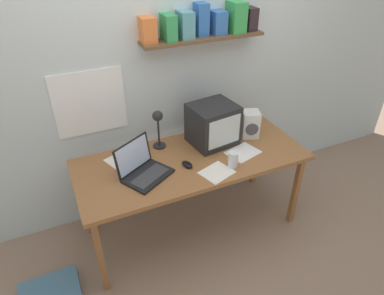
{
  "coord_description": "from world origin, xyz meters",
  "views": [
    {
      "loc": [
        -0.9,
        -1.99,
        2.29
      ],
      "look_at": [
        0.0,
        0.0,
        0.84
      ],
      "focal_mm": 32.0,
      "sensor_mm": 36.0,
      "label": 1
    }
  ],
  "objects_px": {
    "crt_monitor": "(213,124)",
    "space_heater": "(250,124)",
    "desk_lamp": "(158,124)",
    "open_notebook": "(217,172)",
    "juice_glass": "(233,160)",
    "laptop": "(142,167)",
    "loose_paper_near_monitor": "(243,152)",
    "corner_desk": "(192,164)",
    "printed_handout": "(124,158)",
    "computer_mouse": "(187,164)"
  },
  "relations": [
    {
      "from": "crt_monitor",
      "to": "space_heater",
      "type": "bearing_deg",
      "value": -15.07
    },
    {
      "from": "desk_lamp",
      "to": "open_notebook",
      "type": "bearing_deg",
      "value": -41.13
    },
    {
      "from": "desk_lamp",
      "to": "open_notebook",
      "type": "height_order",
      "value": "desk_lamp"
    },
    {
      "from": "juice_glass",
      "to": "desk_lamp",
      "type": "bearing_deg",
      "value": 132.81
    },
    {
      "from": "laptop",
      "to": "loose_paper_near_monitor",
      "type": "bearing_deg",
      "value": -34.54
    },
    {
      "from": "corner_desk",
      "to": "space_heater",
      "type": "distance_m",
      "value": 0.62
    },
    {
      "from": "laptop",
      "to": "printed_handout",
      "type": "relative_size",
      "value": 1.39
    },
    {
      "from": "crt_monitor",
      "to": "space_heater",
      "type": "relative_size",
      "value": 1.72
    },
    {
      "from": "space_heater",
      "to": "computer_mouse",
      "type": "relative_size",
      "value": 1.98
    },
    {
      "from": "desk_lamp",
      "to": "space_heater",
      "type": "relative_size",
      "value": 1.53
    },
    {
      "from": "juice_glass",
      "to": "loose_paper_near_monitor",
      "type": "xyz_separation_m",
      "value": [
        0.17,
        0.13,
        -0.05
      ]
    },
    {
      "from": "space_heater",
      "to": "printed_handout",
      "type": "distance_m",
      "value": 1.09
    },
    {
      "from": "corner_desk",
      "to": "printed_handout",
      "type": "xyz_separation_m",
      "value": [
        -0.49,
        0.23,
        0.06
      ]
    },
    {
      "from": "juice_glass",
      "to": "open_notebook",
      "type": "height_order",
      "value": "juice_glass"
    },
    {
      "from": "corner_desk",
      "to": "open_notebook",
      "type": "xyz_separation_m",
      "value": [
        0.09,
        -0.24,
        0.06
      ]
    },
    {
      "from": "desk_lamp",
      "to": "laptop",
      "type": "bearing_deg",
      "value": -112.42
    },
    {
      "from": "space_heater",
      "to": "computer_mouse",
      "type": "bearing_deg",
      "value": -145.72
    },
    {
      "from": "crt_monitor",
      "to": "loose_paper_near_monitor",
      "type": "distance_m",
      "value": 0.33
    },
    {
      "from": "juice_glass",
      "to": "loose_paper_near_monitor",
      "type": "distance_m",
      "value": 0.22
    },
    {
      "from": "crt_monitor",
      "to": "computer_mouse",
      "type": "distance_m",
      "value": 0.43
    },
    {
      "from": "corner_desk",
      "to": "desk_lamp",
      "type": "bearing_deg",
      "value": 128.89
    },
    {
      "from": "crt_monitor",
      "to": "desk_lamp",
      "type": "relative_size",
      "value": 1.13
    },
    {
      "from": "laptop",
      "to": "juice_glass",
      "type": "xyz_separation_m",
      "value": [
        0.65,
        -0.19,
        -0.01
      ]
    },
    {
      "from": "crt_monitor",
      "to": "printed_handout",
      "type": "distance_m",
      "value": 0.76
    },
    {
      "from": "crt_monitor",
      "to": "laptop",
      "type": "distance_m",
      "value": 0.7
    },
    {
      "from": "computer_mouse",
      "to": "printed_handout",
      "type": "distance_m",
      "value": 0.51
    },
    {
      "from": "open_notebook",
      "to": "loose_paper_near_monitor",
      "type": "bearing_deg",
      "value": 24.92
    },
    {
      "from": "juice_glass",
      "to": "printed_handout",
      "type": "height_order",
      "value": "juice_glass"
    },
    {
      "from": "corner_desk",
      "to": "printed_handout",
      "type": "bearing_deg",
      "value": 155.15
    },
    {
      "from": "laptop",
      "to": "open_notebook",
      "type": "relative_size",
      "value": 1.57
    },
    {
      "from": "loose_paper_near_monitor",
      "to": "corner_desk",
      "type": "bearing_deg",
      "value": 166.3
    },
    {
      "from": "corner_desk",
      "to": "desk_lamp",
      "type": "xyz_separation_m",
      "value": [
        -0.19,
        0.23,
        0.29
      ]
    },
    {
      "from": "corner_desk",
      "to": "loose_paper_near_monitor",
      "type": "relative_size",
      "value": 6.15
    },
    {
      "from": "desk_lamp",
      "to": "juice_glass",
      "type": "relative_size",
      "value": 2.79
    },
    {
      "from": "desk_lamp",
      "to": "computer_mouse",
      "type": "distance_m",
      "value": 0.4
    },
    {
      "from": "desk_lamp",
      "to": "juice_glass",
      "type": "height_order",
      "value": "desk_lamp"
    },
    {
      "from": "space_heater",
      "to": "loose_paper_near_monitor",
      "type": "height_order",
      "value": "space_heater"
    },
    {
      "from": "laptop",
      "to": "space_heater",
      "type": "distance_m",
      "value": 1.01
    },
    {
      "from": "corner_desk",
      "to": "crt_monitor",
      "type": "xyz_separation_m",
      "value": [
        0.25,
        0.15,
        0.23
      ]
    },
    {
      "from": "open_notebook",
      "to": "loose_paper_near_monitor",
      "type": "xyz_separation_m",
      "value": [
        0.31,
        0.15,
        -0.0
      ]
    },
    {
      "from": "corner_desk",
      "to": "juice_glass",
      "type": "relative_size",
      "value": 14.31
    },
    {
      "from": "crt_monitor",
      "to": "open_notebook",
      "type": "bearing_deg",
      "value": -120.12
    },
    {
      "from": "loose_paper_near_monitor",
      "to": "space_heater",
      "type": "bearing_deg",
      "value": 47.77
    },
    {
      "from": "desk_lamp",
      "to": "space_heater",
      "type": "height_order",
      "value": "desk_lamp"
    },
    {
      "from": "crt_monitor",
      "to": "computer_mouse",
      "type": "relative_size",
      "value": 3.41
    },
    {
      "from": "space_heater",
      "to": "laptop",
      "type": "bearing_deg",
      "value": -153.46
    },
    {
      "from": "open_notebook",
      "to": "desk_lamp",
      "type": "bearing_deg",
      "value": 120.24
    },
    {
      "from": "corner_desk",
      "to": "desk_lamp",
      "type": "height_order",
      "value": "desk_lamp"
    },
    {
      "from": "space_heater",
      "to": "open_notebook",
      "type": "bearing_deg",
      "value": -126.2
    },
    {
      "from": "crt_monitor",
      "to": "laptop",
      "type": "xyz_separation_m",
      "value": [
        -0.67,
        -0.18,
        -0.1
      ]
    }
  ]
}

